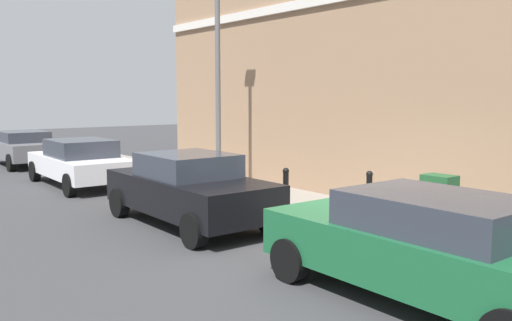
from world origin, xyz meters
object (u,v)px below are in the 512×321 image
at_px(car_black, 189,188).
at_px(bollard_near_cabinet, 369,194).
at_px(car_green, 425,245).
at_px(utility_cabinet, 438,210).
at_px(bollard_far_kerb, 286,190).
at_px(car_grey, 24,147).
at_px(lamppost, 218,73).
at_px(car_white, 80,162).

relative_size(car_black, bollard_near_cabinet, 4.14).
bearing_deg(car_green, utility_cabinet, -60.06).
xyz_separation_m(car_black, bollard_far_kerb, (1.65, -1.18, -0.07)).
distance_m(car_grey, bollard_near_cabinet, 15.09).
bearing_deg(car_grey, bollard_far_kerb, -173.06).
bearing_deg(bollard_far_kerb, lamppost, 77.20).
distance_m(car_white, bollard_far_kerb, 7.66).
bearing_deg(utility_cabinet, bollard_near_cabinet, 86.51).
height_order(car_green, car_white, car_green).
distance_m(bollard_near_cabinet, lamppost, 5.73).
distance_m(car_green, car_white, 11.90).
distance_m(car_white, lamppost, 5.19).
distance_m(car_green, car_black, 5.59).
bearing_deg(car_white, car_black, -179.03).
xyz_separation_m(car_white, utility_cabinet, (2.51, -10.53, -0.05)).
distance_m(car_white, utility_cabinet, 10.82).
height_order(car_white, bollard_near_cabinet, car_white).
distance_m(car_green, car_grey, 17.87).
distance_m(car_green, utility_cabinet, 2.80).
relative_size(utility_cabinet, lamppost, 0.20).
bearing_deg(car_white, car_grey, 1.15).
bearing_deg(car_grey, utility_cabinet, -171.19).
distance_m(utility_cabinet, lamppost, 7.24).
height_order(car_black, car_grey, car_black).
bearing_deg(lamppost, bollard_far_kerb, -102.80).
bearing_deg(utility_cabinet, car_grey, 98.58).
height_order(car_green, car_grey, car_green).
height_order(car_grey, utility_cabinet, car_grey).
bearing_deg(bollard_near_cabinet, car_white, 106.38).
height_order(car_black, lamppost, lamppost).
xyz_separation_m(utility_cabinet, lamppost, (-0.06, 6.74, 2.62)).
distance_m(car_green, lamppost, 8.82).
xyz_separation_m(car_black, car_white, (0.04, 6.31, -0.04)).
height_order(car_grey, bollard_far_kerb, car_grey).
relative_size(car_black, lamppost, 0.75).
bearing_deg(car_grey, car_black, 179.91).
bearing_deg(car_green, bollard_far_kerb, -18.55).
distance_m(car_grey, utility_cabinet, 16.69).
relative_size(car_green, bollard_far_kerb, 4.20).
bearing_deg(car_white, utility_cabinet, -165.21).
relative_size(utility_cabinet, bollard_near_cabinet, 1.11).
height_order(car_green, car_black, car_black).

